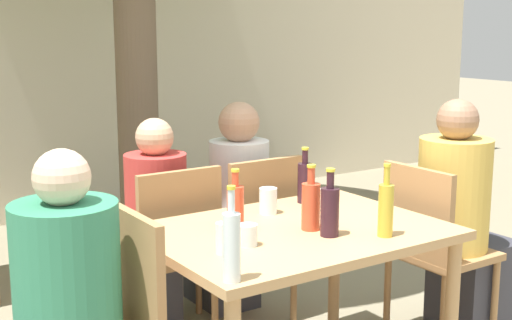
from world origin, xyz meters
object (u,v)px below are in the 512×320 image
drinking_glass_0 (268,201)px  drinking_glass_3 (247,235)px  patio_chair_2 (170,245)px  person_seated_2 (149,238)px  drinking_glass_2 (224,238)px  person_seated_1 (463,229)px  patio_chair_1 (431,242)px  dining_table_front (295,248)px  water_bottle_2 (232,245)px  patio_chair_3 (254,229)px  wine_bottle_1 (330,210)px  person_seated_3 (231,218)px  wine_bottle_0 (305,181)px  soda_bottle_3 (235,205)px  drinking_glass_1 (313,199)px  soda_bottle_5 (311,205)px  oil_cruet_4 (386,208)px

drinking_glass_0 → drinking_glass_3: bearing=-134.4°
patio_chair_2 → person_seated_2: size_ratio=0.81×
drinking_glass_2 → person_seated_1: bearing=4.5°
patio_chair_1 → drinking_glass_0: (-0.81, 0.26, 0.27)m
dining_table_front → water_bottle_2: 0.72m
patio_chair_3 → wine_bottle_1: 0.94m
wine_bottle_1 → drinking_glass_2: bearing=174.2°
drinking_glass_3 → drinking_glass_0: bearing=45.6°
person_seated_2 → drinking_glass_0: 0.79m
person_seated_1 → person_seated_3: 1.25m
wine_bottle_0 → water_bottle_2: (-0.87, -0.72, 0.02)m
drinking_glass_3 → soda_bottle_3: bearing=68.4°
drinking_glass_0 → drinking_glass_3: size_ratio=1.39×
patio_chair_1 → person_seated_2: person_seated_2 is taller
drinking_glass_3 → drinking_glass_1: bearing=27.1°
person_seated_1 → soda_bottle_5: 1.09m
patio_chair_3 → soda_bottle_3: 0.77m
person_seated_2 → wine_bottle_1: person_seated_2 is taller
person_seated_1 → oil_cruet_4: bearing=109.5°
soda_bottle_3 → drinking_glass_1: 0.47m
person_seated_2 → water_bottle_2: 1.41m
wine_bottle_0 → drinking_glass_1: 0.15m
wine_bottle_0 → soda_bottle_5: soda_bottle_5 is taller
oil_cruet_4 → patio_chair_3: bearing=89.4°
dining_table_front → water_bottle_2: water_bottle_2 is taller
drinking_glass_2 → patio_chair_2: bearing=77.6°
patio_chair_2 → drinking_glass_3: patio_chair_2 is taller
soda_bottle_3 → drinking_glass_3: soda_bottle_3 is taller
person_seated_2 → drinking_glass_3: bearing=87.1°
wine_bottle_1 → oil_cruet_4: oil_cruet_4 is taller
patio_chair_1 → person_seated_2: size_ratio=0.81×
patio_chair_1 → drinking_glass_1: size_ratio=9.11×
dining_table_front → oil_cruet_4: size_ratio=4.08×
soda_bottle_5 → soda_bottle_3: bearing=141.0°
dining_table_front → patio_chair_3: patio_chair_3 is taller
person_seated_3 → wine_bottle_0: bearing=95.5°
patio_chair_2 → person_seated_3: 0.55m
drinking_glass_0 → drinking_glass_1: bearing=-17.1°
person_seated_3 → patio_chair_3: bearing=90.0°
soda_bottle_3 → oil_cruet_4: oil_cruet_4 is taller
patio_chair_3 → oil_cruet_4: bearing=89.4°
soda_bottle_3 → drinking_glass_0: soda_bottle_3 is taller
soda_bottle_5 → oil_cruet_4: bearing=-51.7°
patio_chair_3 → drinking_glass_1: (0.01, -0.49, 0.27)m
person_seated_2 → soda_bottle_5: person_seated_2 is taller
person_seated_1 → wine_bottle_0: (-0.78, 0.33, 0.29)m
patio_chair_1 → drinking_glass_1: (-0.60, 0.20, 0.27)m
dining_table_front → wine_bottle_1: (0.05, -0.17, 0.20)m
patio_chair_1 → drinking_glass_3: 1.19m
drinking_glass_1 → person_seated_3: bearing=90.5°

